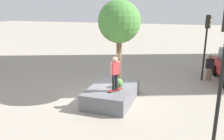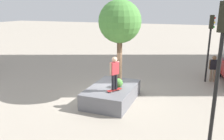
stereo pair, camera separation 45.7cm
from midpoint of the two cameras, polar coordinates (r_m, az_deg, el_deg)
name	(u,v)px [view 1 (the left image)]	position (r m, az deg, el deg)	size (l,w,h in m)	color
ground_plane	(111,97)	(12.87, -1.26, -6.61)	(120.00, 120.00, 0.00)	#9E9384
planter_ledge	(112,94)	(12.12, -1.09, -5.97)	(3.41, 2.21, 0.81)	slate
plaza_tree	(119,22)	(12.00, 0.70, 11.78)	(2.21, 2.21, 4.40)	brown
boxwood_shrub	(118,83)	(11.84, 0.50, -3.21)	(0.46, 0.46, 0.46)	#4C8C3D
skateboard	(115,90)	(11.36, -0.42, -4.96)	(0.78, 0.62, 0.07)	#A51E1E
skateboarder	(115,71)	(11.07, -0.43, -0.24)	(0.50, 0.38, 1.65)	black
traffic_light_median	(206,37)	(16.11, 21.63, 7.71)	(0.31, 0.36, 4.35)	black
pedestrian_crossing	(210,66)	(16.68, 22.36, 0.99)	(0.31, 0.58, 1.75)	#847056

